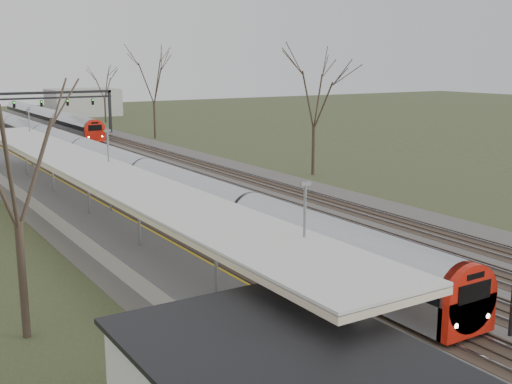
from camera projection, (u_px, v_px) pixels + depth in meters
track_bed at (116, 168)px, 61.34m from camera, size 24.00×160.00×0.22m
platform at (73, 211)px, 41.88m from camera, size 3.50×69.00×1.00m
canopy at (92, 169)px, 37.45m from camera, size 4.10×50.00×3.11m
signal_gantry at (35, 101)px, 85.23m from camera, size 21.00×0.59×6.08m
tree_west_near at (12, 144)px, 22.39m from camera, size 5.00×5.00×10.30m
tree_east_far at (314, 94)px, 56.28m from camera, size 5.00×5.00×10.30m
train_near at (84, 155)px, 60.19m from camera, size 2.62×90.21×3.05m
train_far at (47, 119)px, 97.24m from camera, size 2.62×45.21×3.05m
passenger at (287, 297)px, 22.94m from camera, size 0.60×0.72×1.70m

